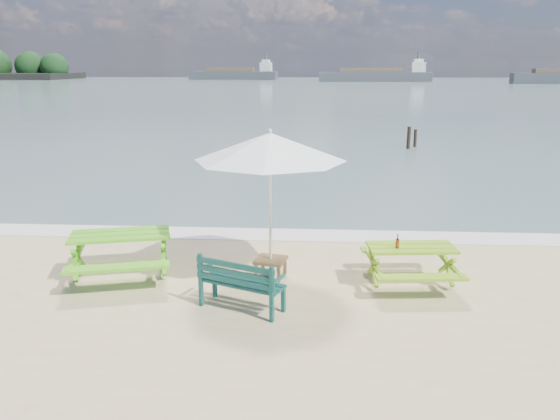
# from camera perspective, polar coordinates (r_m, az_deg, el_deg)

# --- Properties ---
(sea) EXTENTS (300.00, 300.00, 0.00)m
(sea) POSITION_cam_1_polar(r_m,az_deg,el_deg) (92.04, 3.03, 12.62)
(sea) COLOR slate
(sea) RESTS_ON ground
(foam_strip) EXTENTS (22.00, 0.90, 0.01)m
(foam_strip) POSITION_cam_1_polar(r_m,az_deg,el_deg) (12.17, -1.19, -2.56)
(foam_strip) COLOR silver
(foam_strip) RESTS_ON ground
(picnic_table_left) EXTENTS (2.10, 2.24, 0.81)m
(picnic_table_left) POSITION_cam_1_polar(r_m,az_deg,el_deg) (10.09, -16.23, -4.63)
(picnic_table_left) COLOR #51AE1A
(picnic_table_left) RESTS_ON ground
(picnic_table_right) EXTENTS (1.59, 1.74, 0.69)m
(picnic_table_right) POSITION_cam_1_polar(r_m,az_deg,el_deg) (9.63, 13.46, -5.72)
(picnic_table_right) COLOR #70A118
(picnic_table_right) RESTS_ON ground
(park_bench) EXTENTS (1.40, 0.93, 0.82)m
(park_bench) POSITION_cam_1_polar(r_m,az_deg,el_deg) (8.52, -4.00, -8.68)
(park_bench) COLOR #0F403B
(park_bench) RESTS_ON ground
(side_table) EXTENTS (0.62, 0.62, 0.34)m
(side_table) POSITION_cam_1_polar(r_m,az_deg,el_deg) (9.76, -0.99, -5.99)
(side_table) COLOR brown
(side_table) RESTS_ON ground
(patio_umbrella) EXTENTS (3.08, 3.08, 2.57)m
(patio_umbrella) POSITION_cam_1_polar(r_m,az_deg,el_deg) (9.22, -1.05, 6.64)
(patio_umbrella) COLOR silver
(patio_umbrella) RESTS_ON ground
(beer_bottle) EXTENTS (0.06, 0.06, 0.24)m
(beer_bottle) POSITION_cam_1_polar(r_m,az_deg,el_deg) (9.34, 12.17, -3.44)
(beer_bottle) COLOR #8E4C14
(beer_bottle) RESTS_ON picnic_table_right
(swimmer) EXTENTS (0.66, 0.53, 1.58)m
(swimmer) POSITION_cam_1_polar(r_m,az_deg,el_deg) (21.96, -1.29, 3.79)
(swimmer) COLOR tan
(swimmer) RESTS_ON ground
(mooring_pilings) EXTENTS (0.56, 0.76, 1.20)m
(mooring_pilings) POSITION_cam_1_polar(r_m,az_deg,el_deg) (25.65, 13.55, 7.11)
(mooring_pilings) COLOR black
(mooring_pilings) RESTS_ON ground
(cargo_ships) EXTENTS (150.72, 34.45, 4.40)m
(cargo_ships) POSITION_cam_1_polar(r_m,az_deg,el_deg) (136.40, 25.17, 12.50)
(cargo_ships) COLOR #3B4046
(cargo_ships) RESTS_ON ground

